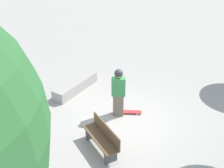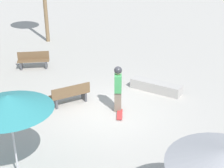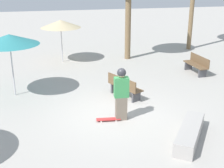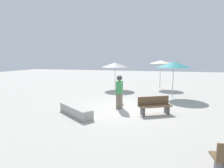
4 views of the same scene
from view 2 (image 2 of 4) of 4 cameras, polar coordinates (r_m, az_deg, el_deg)
ground_plane at (r=11.99m, az=-0.63°, el=-4.99°), size 60.00×60.00×0.00m
skater_main at (r=11.65m, az=1.09°, el=-0.59°), size 0.30×0.49×1.79m
skateboard at (r=11.67m, az=1.42°, el=-5.55°), size 0.27×0.81×0.07m
concrete_ledge at (r=13.66m, az=8.00°, el=-0.47°), size 2.16×1.71×0.43m
bench_near at (r=12.43m, az=-7.68°, el=-1.92°), size 1.62×1.13×0.85m
bench_far at (r=16.56m, az=-14.16°, el=4.22°), size 1.64×0.60×0.85m
shade_umbrella_teal at (r=8.11m, az=-18.49°, el=-3.23°), size 2.25×2.25×2.46m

